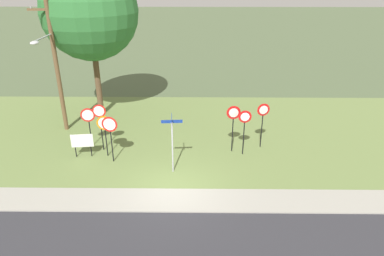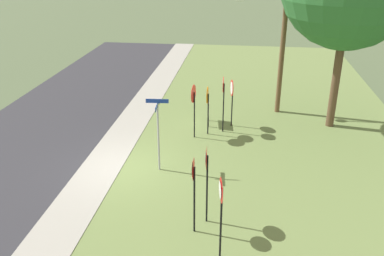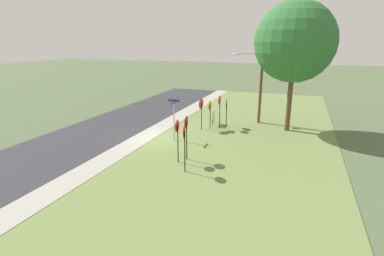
{
  "view_description": "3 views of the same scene",
  "coord_description": "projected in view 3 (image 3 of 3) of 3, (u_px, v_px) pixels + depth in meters",
  "views": [
    {
      "loc": [
        0.99,
        -12.82,
        8.85
      ],
      "look_at": [
        0.8,
        3.8,
        1.25
      ],
      "focal_mm": 32.75,
      "sensor_mm": 36.0,
      "label": 1
    },
    {
      "loc": [
        13.34,
        4.46,
        7.8
      ],
      "look_at": [
        0.01,
        2.71,
        1.87
      ],
      "focal_mm": 38.57,
      "sensor_mm": 36.0,
      "label": 2
    },
    {
      "loc": [
        17.67,
        9.34,
        6.54
      ],
      "look_at": [
        0.81,
        3.09,
        1.3
      ],
      "focal_mm": 27.72,
      "sensor_mm": 36.0,
      "label": 3
    }
  ],
  "objects": [
    {
      "name": "ground_plane",
      "position": [
        155.0,
        138.0,
        20.85
      ],
      "size": [
        160.0,
        160.0,
        0.0
      ],
      "primitive_type": "plane",
      "color": "#4C5B3D"
    },
    {
      "name": "oak_tree_left",
      "position": [
        295.0,
        42.0,
        20.89
      ],
      "size": [
        5.71,
        5.71,
        9.35
      ],
      "color": "brown",
      "rests_on": "grass_median"
    },
    {
      "name": "yield_sign_near_right",
      "position": [
        184.0,
        138.0,
        14.93
      ],
      "size": [
        0.67,
        0.16,
        2.5
      ],
      "rotation": [
        0.0,
        0.0,
        0.19
      ],
      "color": "black",
      "rests_on": "grass_median"
    },
    {
      "name": "stop_sign_far_left",
      "position": [
        220.0,
        105.0,
        22.64
      ],
      "size": [
        0.69,
        0.1,
        2.58
      ],
      "rotation": [
        0.0,
        0.0,
        0.03
      ],
      "color": "black",
      "rests_on": "grass_median"
    },
    {
      "name": "notice_board",
      "position": [
        213.0,
        115.0,
        23.91
      ],
      "size": [
        1.1,
        0.15,
        1.25
      ],
      "rotation": [
        0.0,
        0.0,
        0.11
      ],
      "color": "black",
      "rests_on": "grass_median"
    },
    {
      "name": "utility_pole",
      "position": [
        259.0,
        71.0,
        23.74
      ],
      "size": [
        2.1,
        2.57,
        7.79
      ],
      "color": "brown",
      "rests_on": "grass_median"
    },
    {
      "name": "yield_sign_near_left",
      "position": [
        177.0,
        131.0,
        16.17
      ],
      "size": [
        0.66,
        0.1,
        2.44
      ],
      "rotation": [
        0.0,
        0.0,
        0.03
      ],
      "color": "black",
      "rests_on": "grass_median"
    },
    {
      "name": "grass_median",
      "position": [
        239.0,
        148.0,
        18.84
      ],
      "size": [
        44.0,
        12.0,
        0.04
      ],
      "primitive_type": "cube",
      "color": "olive",
      "rests_on": "ground_plane"
    },
    {
      "name": "stop_sign_near_left",
      "position": [
        210.0,
        108.0,
        22.59
      ],
      "size": [
        0.74,
        0.09,
        2.23
      ],
      "rotation": [
        0.0,
        0.0,
        0.0
      ],
      "color": "black",
      "rests_on": "grass_median"
    },
    {
      "name": "road_asphalt",
      "position": [
        98.0,
        132.0,
        22.45
      ],
      "size": [
        44.0,
        6.4,
        0.01
      ],
      "primitive_type": "cube",
      "color": "#2D2D33",
      "rests_on": "ground_plane"
    },
    {
      "name": "street_name_post",
      "position": [
        174.0,
        116.0,
        19.95
      ],
      "size": [
        0.96,
        0.82,
        2.84
      ],
      "rotation": [
        0.0,
        0.0,
        0.07
      ],
      "color": "#9EA0A8",
      "rests_on": "grass_median"
    },
    {
      "name": "stop_sign_near_right",
      "position": [
        226.0,
        107.0,
        23.24
      ],
      "size": [
        0.74,
        0.17,
        2.23
      ],
      "rotation": [
        0.0,
        0.0,
        0.2
      ],
      "color": "black",
      "rests_on": "grass_median"
    },
    {
      "name": "stop_sign_far_center",
      "position": [
        201.0,
        107.0,
        22.37
      ],
      "size": [
        0.77,
        0.13,
        2.42
      ],
      "rotation": [
        0.0,
        0.0,
        -0.11
      ],
      "color": "black",
      "rests_on": "grass_median"
    },
    {
      "name": "sidewalk_strip",
      "position": [
        145.0,
        137.0,
        21.11
      ],
      "size": [
        44.0,
        1.6,
        0.06
      ],
      "primitive_type": "cube",
      "color": "#99968C",
      "rests_on": "ground_plane"
    },
    {
      "name": "yield_sign_far_left",
      "position": [
        186.0,
        127.0,
        16.53
      ],
      "size": [
        0.72,
        0.11,
        2.56
      ],
      "rotation": [
        0.0,
        0.0,
        0.06
      ],
      "color": "black",
      "rests_on": "grass_median"
    }
  ]
}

